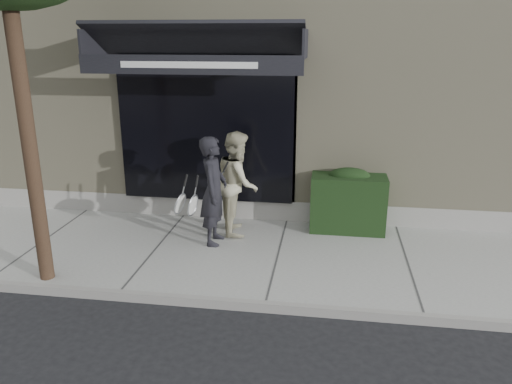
# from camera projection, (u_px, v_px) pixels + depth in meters

# --- Properties ---
(ground) EXTENTS (80.00, 80.00, 0.00)m
(ground) POSITION_uv_depth(u_px,v_px,m) (278.00, 261.00, 7.99)
(ground) COLOR black
(ground) RESTS_ON ground
(sidewalk) EXTENTS (20.00, 3.00, 0.12)m
(sidewalk) POSITION_uv_depth(u_px,v_px,m) (278.00, 257.00, 7.97)
(sidewalk) COLOR gray
(sidewalk) RESTS_ON ground
(curb) EXTENTS (20.00, 0.10, 0.14)m
(curb) POSITION_uv_depth(u_px,v_px,m) (265.00, 306.00, 6.50)
(curb) COLOR gray
(curb) RESTS_ON ground
(building_facade) EXTENTS (14.30, 8.04, 5.64)m
(building_facade) POSITION_uv_depth(u_px,v_px,m) (302.00, 67.00, 11.84)
(building_facade) COLOR tan
(building_facade) RESTS_ON ground
(hedge) EXTENTS (1.30, 0.70, 1.14)m
(hedge) POSITION_uv_depth(u_px,v_px,m) (348.00, 201.00, 8.81)
(hedge) COLOR black
(hedge) RESTS_ON sidewalk
(pedestrian_front) EXTENTS (0.78, 0.86, 1.80)m
(pedestrian_front) POSITION_uv_depth(u_px,v_px,m) (213.00, 191.00, 8.13)
(pedestrian_front) COLOR black
(pedestrian_front) RESTS_ON sidewalk
(pedestrian_back) EXTENTS (0.84, 0.99, 1.79)m
(pedestrian_back) POSITION_uv_depth(u_px,v_px,m) (238.00, 183.00, 8.61)
(pedestrian_back) COLOR #BFB899
(pedestrian_back) RESTS_ON sidewalk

